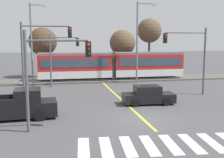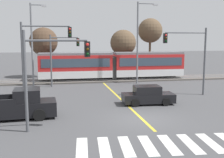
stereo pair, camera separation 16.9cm
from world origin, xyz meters
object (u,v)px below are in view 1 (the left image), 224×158
traffic_light_mid_left (39,49)px  street_lamp_west (33,40)px  pickup_truck (18,106)px  traffic_light_mid_right (191,51)px  bare_tree_east (122,43)px  sedan_crossing (148,96)px  bare_tree_west (43,42)px  street_lamp_centre (139,38)px  bare_tree_far_east (149,31)px  light_rail_tram (112,65)px  traffic_light_far_left (60,52)px  traffic_light_near_left (49,66)px

traffic_light_mid_left → street_lamp_west: size_ratio=0.73×
pickup_truck → street_lamp_west: street_lamp_west is taller
pickup_truck → traffic_light_mid_right: size_ratio=0.87×
traffic_light_mid_left → street_lamp_west: bearing=97.6°
traffic_light_mid_left → bare_tree_east: 17.73m
sedan_crossing → bare_tree_east: bearing=83.5°
sedan_crossing → traffic_light_mid_right: traffic_light_mid_right is taller
traffic_light_mid_left → bare_tree_west: bare_tree_west is taller
pickup_truck → street_lamp_centre: (12.34, 13.01, 4.59)m
traffic_light_mid_left → bare_tree_far_east: bearing=45.9°
light_rail_tram → traffic_light_far_left: size_ratio=3.20×
light_rail_tram → traffic_light_far_left: traffic_light_far_left is taller
light_rail_tram → street_lamp_west: street_lamp_west is taller
traffic_light_near_left → bare_tree_east: (9.70, 22.60, 0.99)m
street_lamp_centre → bare_tree_east: size_ratio=1.45×
pickup_truck → bare_tree_west: bearing=87.3°
traffic_light_near_left → traffic_light_mid_right: bearing=32.3°
sedan_crossing → pickup_truck: 10.23m
street_lamp_west → bare_tree_east: (11.78, 6.23, -0.38)m
traffic_light_mid_right → bare_tree_far_east: (1.41, 16.06, 2.31)m
traffic_light_far_left → street_lamp_west: bearing=163.8°
bare_tree_west → traffic_light_mid_left: bearing=-89.0°
traffic_light_far_left → bare_tree_far_east: (13.28, 8.65, 2.66)m
light_rail_tram → street_lamp_west: 10.38m
traffic_light_near_left → traffic_light_far_left: traffic_light_near_left is taller
traffic_light_far_left → bare_tree_west: bare_tree_west is taller
bare_tree_far_east → traffic_light_mid_right: bearing=-95.0°
bare_tree_west → sedan_crossing: bearing=-63.8°
bare_tree_far_east → traffic_light_mid_left: bearing=-134.1°
traffic_light_mid_left → bare_tree_east: size_ratio=1.02×
pickup_truck → traffic_light_far_left: 13.22m
traffic_light_far_left → bare_tree_west: 8.50m
traffic_light_near_left → street_lamp_centre: bearing=57.8°
traffic_light_mid_right → bare_tree_far_east: bare_tree_far_east is taller
traffic_light_near_left → bare_tree_west: (-1.27, 23.64, 1.17)m
light_rail_tram → traffic_light_far_left: bearing=-152.0°
bare_tree_east → traffic_light_mid_left: bearing=-127.2°
bare_tree_west → bare_tree_east: bearing=-5.4°
light_rail_tram → traffic_light_near_left: traffic_light_near_left is taller
bare_tree_east → traffic_light_mid_right: bearing=-78.0°
bare_tree_west → pickup_truck: bearing=-92.7°
traffic_light_near_left → traffic_light_far_left: (0.92, 15.50, 0.07)m
street_lamp_west → bare_tree_west: (0.80, 7.27, -0.20)m
bare_tree_far_east → bare_tree_east: bearing=-161.0°
sedan_crossing → traffic_light_mid_left: traffic_light_mid_left is taller
traffic_light_far_left → sedan_crossing: bearing=-56.2°
sedan_crossing → traffic_light_near_left: size_ratio=0.74×
bare_tree_east → light_rail_tram: bearing=-121.6°
traffic_light_mid_left → pickup_truck: bearing=-102.6°
pickup_truck → bare_tree_far_east: 27.36m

